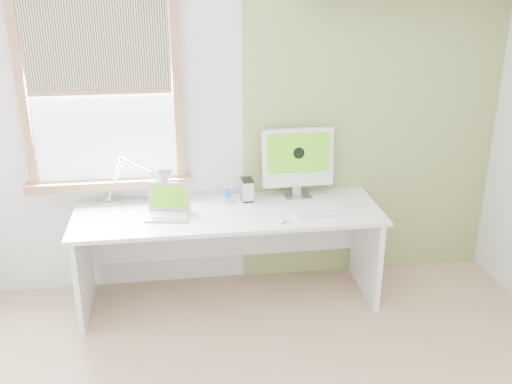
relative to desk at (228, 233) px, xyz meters
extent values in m
cube|color=silver|center=(0.15, 0.32, 0.77)|extent=(4.00, 0.02, 2.60)
cube|color=#939A5A|center=(1.15, 0.30, 0.77)|extent=(2.00, 0.02, 2.60)
cube|color=#986746|center=(-1.38, 0.28, 1.02)|extent=(0.06, 0.06, 1.42)
cube|color=#986746|center=(-0.32, 0.28, 1.02)|extent=(0.06, 0.06, 1.42)
cube|color=#986746|center=(-0.85, 0.26, 0.34)|extent=(1.20, 0.14, 0.06)
cube|color=#D1E2F9|center=(-0.85, 0.30, 1.02)|extent=(1.00, 0.01, 1.30)
cube|color=beige|center=(-0.85, 0.25, 1.34)|extent=(0.98, 0.02, 0.65)
cube|color=#986746|center=(-0.85, 0.25, 1.02)|extent=(0.98, 0.03, 0.03)
cube|color=white|center=(0.00, -0.06, 0.18)|extent=(2.20, 0.70, 0.03)
cube|color=white|center=(-1.05, -0.06, -0.18)|extent=(0.04, 0.64, 0.70)
cube|color=white|center=(1.05, -0.06, -0.18)|extent=(0.04, 0.64, 0.70)
cube|color=white|center=(0.00, 0.26, -0.08)|extent=(2.08, 0.02, 0.48)
cylinder|color=#B6B9BB|center=(-0.86, 0.24, 0.21)|extent=(0.19, 0.19, 0.02)
sphere|color=#B6B9BB|center=(-0.86, 0.24, 0.22)|extent=(0.06, 0.06, 0.04)
cylinder|color=#B6B9BB|center=(-0.80, 0.22, 0.38)|extent=(0.15, 0.07, 0.32)
sphere|color=#B6B9BB|center=(-0.74, 0.20, 0.54)|extent=(0.05, 0.05, 0.04)
cylinder|color=#B6B9BB|center=(-0.61, 0.14, 0.49)|extent=(0.27, 0.15, 0.13)
sphere|color=#B6B9BB|center=(-0.48, 0.08, 0.43)|extent=(0.05, 0.05, 0.04)
cone|color=#B6B9BB|center=(-0.45, 0.07, 0.41)|extent=(0.18, 0.22, 0.20)
cube|color=#B6B9BB|center=(-0.43, -0.10, 0.20)|extent=(0.33, 0.25, 0.02)
cube|color=#B2B5B7|center=(-0.43, -0.10, 0.21)|extent=(0.27, 0.17, 0.00)
cube|color=#B6B9BB|center=(-0.41, 0.01, 0.31)|extent=(0.31, 0.11, 0.20)
cube|color=#448910|center=(-0.41, 0.00, 0.31)|extent=(0.27, 0.09, 0.16)
cylinder|color=#B6B9BB|center=(0.02, 0.11, 0.21)|extent=(0.08, 0.08, 0.02)
cube|color=#B6B9BB|center=(0.02, 0.11, 0.27)|extent=(0.06, 0.02, 0.11)
cube|color=#194C99|center=(0.02, 0.10, 0.27)|extent=(0.05, 0.01, 0.08)
cube|color=#B6B9BB|center=(0.16, 0.14, 0.28)|extent=(0.09, 0.13, 0.16)
cube|color=black|center=(0.16, 0.14, 0.35)|extent=(0.09, 0.13, 0.01)
cube|color=black|center=(0.16, 0.14, 0.20)|extent=(0.09, 0.13, 0.01)
cube|color=#B6B9BB|center=(0.55, 0.16, 0.20)|extent=(0.20, 0.18, 0.01)
cube|color=#B6B9BB|center=(0.55, 0.19, 0.29)|extent=(0.07, 0.02, 0.17)
cube|color=white|center=(0.55, 0.18, 0.50)|extent=(0.54, 0.11, 0.44)
cube|color=#448910|center=(0.55, 0.15, 0.54)|extent=(0.47, 0.04, 0.29)
cylinder|color=black|center=(0.55, 0.14, 0.54)|extent=(0.09, 0.01, 0.09)
cube|color=white|center=(0.65, -0.21, 0.20)|extent=(0.40, 0.13, 0.01)
cube|color=white|center=(0.65, -0.21, 0.21)|extent=(0.37, 0.10, 0.00)
ellipsoid|color=white|center=(0.34, -0.28, 0.21)|extent=(0.09, 0.11, 0.03)
camera|label=1|loc=(-0.34, -3.89, 1.84)|focal=40.98mm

